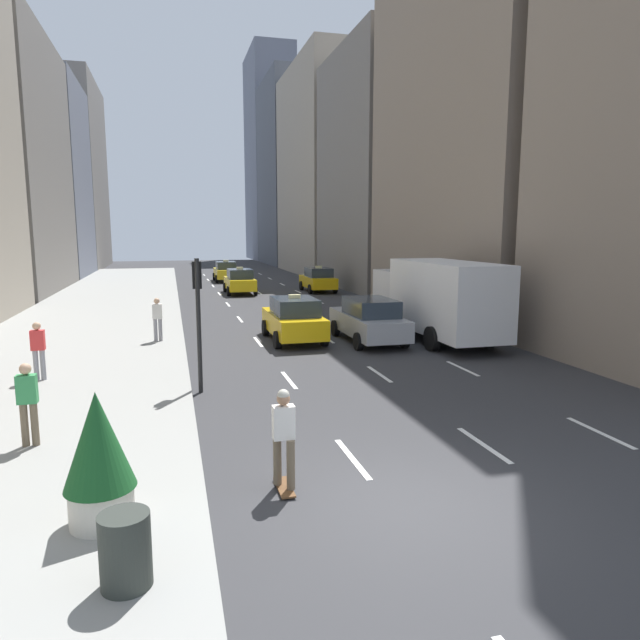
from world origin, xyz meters
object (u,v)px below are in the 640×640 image
object	(u,v)px
taxi_lead	(240,281)
skateboarder	(284,435)
box_truck	(435,297)
sedan_black_near	(369,320)
taxi_third	(318,280)
taxi_fourth	(226,271)
pedestrian_near_curb	(28,400)
pedestrian_mid_block	(38,348)
planter_with_shrub	(99,457)
traffic_light_pole	(198,303)
taxi_second	(294,319)
pedestrian_far_walking	(157,317)
trash_can	(125,550)

from	to	relation	value
taxi_lead	skateboarder	distance (m)	30.85
taxi_lead	box_truck	bearing A→B (deg)	-73.44
sedan_black_near	box_truck	xyz separation A→B (m)	(2.80, -0.02, 0.83)
taxi_third	taxi_fourth	bearing A→B (deg)	118.64
pedestrian_near_curb	pedestrian_mid_block	bearing A→B (deg)	99.48
planter_with_shrub	pedestrian_mid_block	xyz separation A→B (m)	(-2.59, 8.95, -0.09)
taxi_fourth	traffic_light_pole	bearing A→B (deg)	-96.54
taxi_second	sedan_black_near	bearing A→B (deg)	-18.37
sedan_black_near	traffic_light_pole	distance (m)	8.81
pedestrian_far_walking	traffic_light_pole	size ratio (longest dim) A/B	0.46
taxi_lead	taxi_fourth	world-z (taller)	same
taxi_second	traffic_light_pole	size ratio (longest dim) A/B	1.22
taxi_fourth	skateboarder	xyz separation A→B (m)	(-2.91, -40.90, 0.08)
taxi_fourth	planter_with_shrub	distance (m)	41.99
pedestrian_near_curb	skateboarder	bearing A→B (deg)	-32.52
skateboarder	planter_with_shrub	size ratio (longest dim) A/B	0.89
skateboarder	pedestrian_near_curb	bearing A→B (deg)	147.48
taxi_second	taxi_third	xyz separation A→B (m)	(5.60, 17.82, 0.00)
taxi_third	taxi_lead	bearing A→B (deg)	179.37
taxi_third	traffic_light_pole	distance (m)	26.07
trash_can	pedestrian_near_curb	bearing A→B (deg)	112.41
taxi_lead	traffic_light_pole	world-z (taller)	traffic_light_pole
taxi_second	taxi_third	bearing A→B (deg)	72.56
planter_with_shrub	traffic_light_pole	bearing A→B (deg)	76.25
taxi_lead	pedestrian_far_walking	xyz separation A→B (m)	(-5.17, -17.29, 0.19)
taxi_third	pedestrian_near_curb	world-z (taller)	taxi_third
pedestrian_far_walking	taxi_third	bearing A→B (deg)	57.99
taxi_second	box_truck	distance (m)	5.74
sedan_black_near	trash_can	xyz separation A→B (m)	(-8.06, -14.21, -0.28)
pedestrian_far_walking	pedestrian_mid_block	bearing A→B (deg)	-121.09
taxi_third	pedestrian_mid_block	world-z (taller)	taxi_third
pedestrian_mid_block	traffic_light_pole	bearing A→B (deg)	-22.71
taxi_second	pedestrian_mid_block	distance (m)	9.47
taxi_second	taxi_fourth	bearing A→B (deg)	90.00
taxi_third	taxi_fourth	size ratio (longest dim) A/B	1.00
taxi_third	skateboarder	world-z (taller)	taxi_third
taxi_fourth	taxi_third	bearing A→B (deg)	-61.36
trash_can	traffic_light_pole	size ratio (longest dim) A/B	0.25
taxi_lead	box_truck	size ratio (longest dim) A/B	0.52
skateboarder	traffic_light_pole	bearing A→B (deg)	99.16
trash_can	planter_with_shrub	xyz separation A→B (m)	(-0.44, 1.62, 0.55)
taxi_second	taxi_fourth	distance (m)	28.08
taxi_second	skateboarder	xyz separation A→B (m)	(-2.91, -12.83, 0.08)
pedestrian_near_curb	taxi_lead	bearing A→B (deg)	75.16
trash_can	box_truck	bearing A→B (deg)	52.57
pedestrian_near_curb	box_truck	bearing A→B (deg)	34.80
taxi_third	trash_can	distance (m)	34.70
traffic_light_pole	sedan_black_near	bearing A→B (deg)	38.96
taxi_third	pedestrian_mid_block	distance (m)	26.35
taxi_lead	pedestrian_near_curb	xyz separation A→B (m)	(-7.38, -27.86, 0.19)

